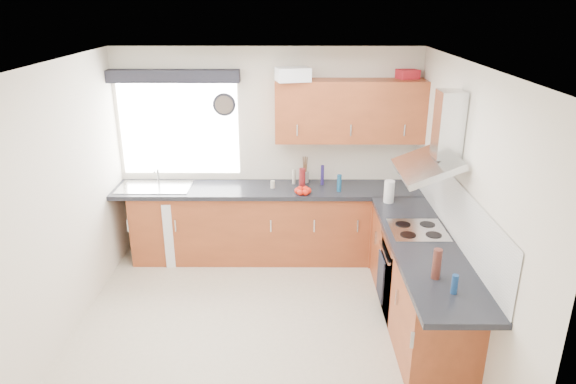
{
  "coord_description": "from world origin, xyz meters",
  "views": [
    {
      "loc": [
        0.27,
        -4.18,
        2.99
      ],
      "look_at": [
        0.25,
        0.85,
        1.1
      ],
      "focal_mm": 32.0,
      "sensor_mm": 36.0,
      "label": 1
    }
  ],
  "objects_px": {
    "oven": "(413,275)",
    "upper_cabinets": "(350,111)",
    "washing_machine": "(186,226)",
    "extractor_hood": "(437,144)"
  },
  "relations": [
    {
      "from": "oven",
      "to": "extractor_hood",
      "type": "xyz_separation_m",
      "value": [
        0.1,
        -0.0,
        1.34
      ]
    },
    {
      "from": "extractor_hood",
      "to": "washing_machine",
      "type": "xyz_separation_m",
      "value": [
        -2.6,
        1.22,
        -1.37
      ]
    },
    {
      "from": "washing_machine",
      "to": "extractor_hood",
      "type": "bearing_deg",
      "value": -40.81
    },
    {
      "from": "oven",
      "to": "washing_machine",
      "type": "relative_size",
      "value": 1.06
    },
    {
      "from": "extractor_hood",
      "to": "upper_cabinets",
      "type": "relative_size",
      "value": 0.46
    },
    {
      "from": "oven",
      "to": "washing_machine",
      "type": "distance_m",
      "value": 2.78
    },
    {
      "from": "oven",
      "to": "upper_cabinets",
      "type": "height_order",
      "value": "upper_cabinets"
    },
    {
      "from": "upper_cabinets",
      "to": "washing_machine",
      "type": "xyz_separation_m",
      "value": [
        -1.95,
        -0.1,
        -1.4
      ]
    },
    {
      "from": "oven",
      "to": "upper_cabinets",
      "type": "relative_size",
      "value": 0.5
    },
    {
      "from": "oven",
      "to": "extractor_hood",
      "type": "relative_size",
      "value": 1.09
    }
  ]
}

